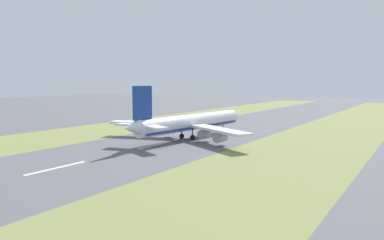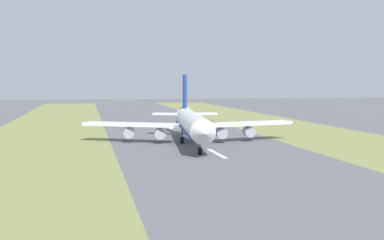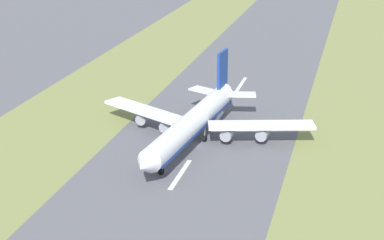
% 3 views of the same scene
% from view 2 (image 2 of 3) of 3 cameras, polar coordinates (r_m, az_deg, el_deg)
% --- Properties ---
extents(ground_plane, '(800.00, 800.00, 0.00)m').
position_cam_2_polar(ground_plane, '(152.23, 0.91, -2.63)').
color(ground_plane, '#56565B').
extents(grass_median_west, '(40.00, 600.00, 0.01)m').
position_cam_2_polar(grass_median_west, '(167.50, 16.15, -2.18)').
color(grass_median_west, olive).
rests_on(grass_median_west, ground).
extents(grass_median_east, '(40.00, 600.00, 0.01)m').
position_cam_2_polar(grass_median_east, '(149.46, -16.24, -2.92)').
color(grass_median_east, olive).
rests_on(grass_median_east, ground).
extents(centreline_dash_near, '(1.20, 18.00, 0.01)m').
position_cam_2_polar(centreline_dash_near, '(211.59, -2.54, -0.74)').
color(centreline_dash_near, silver).
rests_on(centreline_dash_near, ground).
extents(centreline_dash_mid, '(1.20, 18.00, 0.01)m').
position_cam_2_polar(centreline_dash_mid, '(172.33, -0.53, -1.84)').
color(centreline_dash_mid, silver).
rests_on(centreline_dash_mid, ground).
extents(centreline_dash_far, '(1.20, 18.00, 0.01)m').
position_cam_2_polar(centreline_dash_far, '(133.50, 2.66, -3.59)').
color(centreline_dash_far, silver).
rests_on(centreline_dash_far, ground).
extents(airplane_main_jet, '(63.79, 67.21, 20.20)m').
position_cam_2_polar(airplane_main_jet, '(153.68, -0.07, -0.31)').
color(airplane_main_jet, silver).
rests_on(airplane_main_jet, ground).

